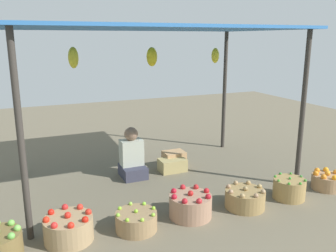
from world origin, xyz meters
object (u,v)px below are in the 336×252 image
at_px(basket_red_tomatoes, 69,228).
at_px(basket_oranges, 327,181).
at_px(wooden_crate_near_vendor, 174,159).
at_px(vendor_person, 132,158).
at_px(basket_limes, 136,221).
at_px(basket_red_apples, 190,205).
at_px(basket_green_chilies, 289,189).
at_px(basket_potatoes, 245,198).
at_px(wooden_crate_stacked_rear, 172,165).

bearing_deg(basket_red_tomatoes, basket_oranges, -1.24).
bearing_deg(basket_oranges, wooden_crate_near_vendor, 134.06).
bearing_deg(wooden_crate_near_vendor, vendor_person, -169.99).
height_order(basket_red_tomatoes, basket_limes, basket_red_tomatoes).
relative_size(basket_red_apples, basket_oranges, 1.23).
bearing_deg(basket_red_apples, basket_red_tomatoes, 178.25).
bearing_deg(basket_red_apples, basket_green_chilies, -2.66).
distance_m(basket_limes, basket_potatoes, 1.44).
bearing_deg(wooden_crate_stacked_rear, basket_oranges, -40.87).
relative_size(basket_red_apples, basket_potatoes, 1.01).
height_order(basket_red_apples, basket_green_chilies, basket_red_apples).
relative_size(basket_limes, basket_potatoes, 0.93).
relative_size(basket_oranges, wooden_crate_near_vendor, 1.19).
bearing_deg(basket_red_tomatoes, basket_potatoes, -2.62).
xyz_separation_m(vendor_person, basket_red_apples, (0.25, -1.51, -0.16)).
bearing_deg(basket_red_apples, basket_limes, -177.06).
relative_size(basket_red_apples, basket_green_chilies, 1.21).
relative_size(basket_potatoes, wooden_crate_stacked_rear, 1.20).
bearing_deg(basket_red_apples, basket_oranges, -0.91).
bearing_deg(wooden_crate_stacked_rear, basket_limes, -126.39).
distance_m(vendor_person, basket_limes, 1.62).
height_order(wooden_crate_near_vendor, wooden_crate_stacked_rear, wooden_crate_near_vendor).
height_order(basket_red_apples, basket_oranges, basket_red_apples).
xyz_separation_m(basket_red_tomatoes, basket_red_apples, (1.42, -0.04, 0.01)).
xyz_separation_m(basket_limes, basket_oranges, (2.85, 0.00, 0.01)).
bearing_deg(wooden_crate_stacked_rear, basket_potatoes, -77.79).
bearing_deg(vendor_person, basket_potatoes, -57.73).
xyz_separation_m(vendor_person, wooden_crate_stacked_rear, (0.66, -0.04, -0.20)).
relative_size(basket_oranges, wooden_crate_stacked_rear, 0.98).
bearing_deg(basket_potatoes, basket_green_chilies, -0.94).
xyz_separation_m(vendor_person, wooden_crate_near_vendor, (0.77, 0.14, -0.17)).
bearing_deg(basket_red_apples, wooden_crate_stacked_rear, 74.22).
xyz_separation_m(basket_red_tomatoes, basket_limes, (0.72, -0.08, -0.03)).
distance_m(basket_red_apples, wooden_crate_stacked_rear, 1.53).
relative_size(basket_limes, basket_oranges, 1.13).
bearing_deg(wooden_crate_near_vendor, basket_limes, -125.88).
relative_size(basket_red_tomatoes, wooden_crate_stacked_rear, 1.23).
distance_m(basket_limes, wooden_crate_near_vendor, 2.08).
distance_m(basket_potatoes, basket_oranges, 1.41).
height_order(basket_limes, basket_potatoes, basket_potatoes).
bearing_deg(basket_limes, basket_red_apples, 2.94).
height_order(vendor_person, basket_limes, vendor_person).
relative_size(basket_red_tomatoes, basket_red_apples, 1.01).
distance_m(vendor_person, basket_red_tomatoes, 1.89).
bearing_deg(wooden_crate_stacked_rear, basket_red_apples, -105.78).
distance_m(basket_red_tomatoes, basket_potatoes, 2.17).
bearing_deg(basket_green_chilies, wooden_crate_stacked_rear, 123.78).
xyz_separation_m(basket_red_tomatoes, basket_oranges, (3.57, -0.08, -0.02)).
relative_size(basket_green_chilies, wooden_crate_near_vendor, 1.22).
xyz_separation_m(basket_red_apples, wooden_crate_stacked_rear, (0.42, 1.47, -0.04)).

